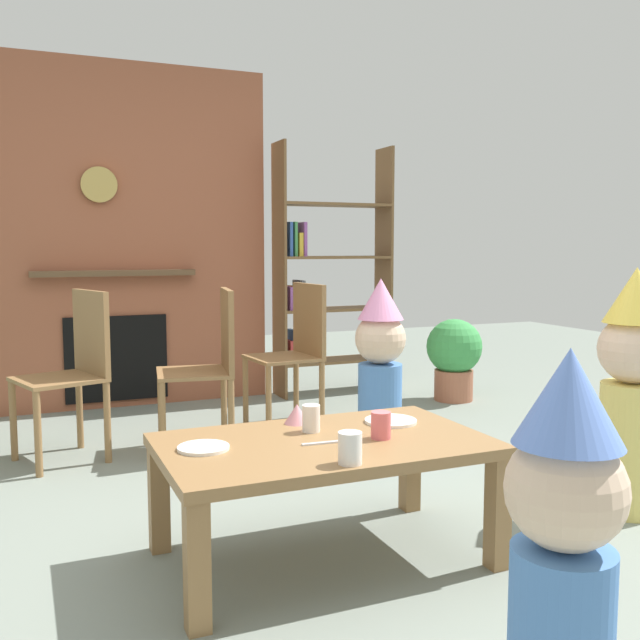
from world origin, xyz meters
The scene contains 18 objects.
ground_plane centered at (0.00, 0.00, 0.00)m, with size 12.00×12.00×0.00m, color gray.
brick_fireplace_feature centered at (-0.51, 2.60, 1.19)m, with size 2.20×0.28×2.40m.
bookshelf centered at (1.03, 2.40, 0.87)m, with size 0.90×0.28×1.90m.
coffee_table centered at (-0.14, -0.31, 0.38)m, with size 1.16×0.70×0.44m.
paper_cup_near_left centered at (-0.14, -0.19, 0.49)m, with size 0.07×0.07×0.10m, color silver.
paper_cup_near_right centered at (0.06, -0.37, 0.49)m, with size 0.07×0.07×0.10m, color #E5666B.
paper_cup_center centered at (-0.17, -0.60, 0.49)m, with size 0.08×0.08×0.10m, color silver.
paper_plate_front centered at (-0.56, -0.26, 0.45)m, with size 0.18×0.18×0.01m, color white.
paper_plate_rear centered at (0.21, -0.18, 0.45)m, with size 0.20×0.20×0.01m, color white.
birthday_cake_slice centered at (-0.14, -0.05, 0.48)m, with size 0.10×0.10×0.08m, color pink.
table_fork centered at (-0.16, -0.35, 0.45)m, with size 0.15×0.02×0.01m, color silver.
child_with_cone_hat centered at (-0.08, -1.46, 0.49)m, with size 0.26×0.26×0.93m.
child_in_pink centered at (1.23, -0.40, 0.55)m, with size 0.29×0.29×1.05m.
child_by_the_chairs centered at (0.61, 0.68, 0.51)m, with size 0.27×0.27×0.97m.
dining_chair_left centered at (-0.86, 1.34, 0.51)m, with size 0.51×0.51×0.90m.
dining_chair_middle centered at (-0.16, 1.21, 0.51)m, with size 0.46×0.46×0.90m.
dining_chair_right centered at (0.47, 1.54, 0.51)m, with size 0.43×0.43×0.90m.
potted_plant_tall centered at (1.81, 1.78, 0.34)m, with size 0.41×0.41×0.60m.
Camera 1 is at (-1.12, -2.58, 1.13)m, focal length 39.77 mm.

